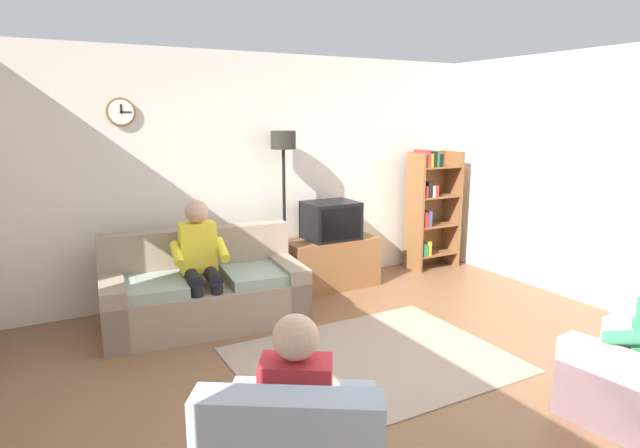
{
  "coord_description": "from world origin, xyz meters",
  "views": [
    {
      "loc": [
        -2.4,
        -3.05,
        2.03
      ],
      "look_at": [
        -0.11,
        1.13,
        1.04
      ],
      "focal_mm": 29.75,
      "sensor_mm": 36.0,
      "label": 1
    }
  ],
  "objects_px": {
    "couch": "(205,293)",
    "floor_lamp": "(284,167)",
    "tv": "(331,220)",
    "bookshelf": "(430,205)",
    "person_on_couch": "(200,258)",
    "tv_stand": "(330,262)",
    "person_in_left_armchair": "(298,406)"
  },
  "relations": [
    {
      "from": "couch",
      "to": "tv_stand",
      "type": "xyz_separation_m",
      "value": [
        1.65,
        0.41,
        -0.02
      ]
    },
    {
      "from": "tv",
      "to": "bookshelf",
      "type": "xyz_separation_m",
      "value": [
        1.57,
        0.1,
        0.03
      ]
    },
    {
      "from": "person_in_left_armchair",
      "to": "floor_lamp",
      "type": "bearing_deg",
      "value": 66.08
    },
    {
      "from": "person_on_couch",
      "to": "person_in_left_armchair",
      "type": "xyz_separation_m",
      "value": [
        -0.27,
        -2.62,
        -0.09
      ]
    },
    {
      "from": "bookshelf",
      "to": "person_in_left_armchair",
      "type": "height_order",
      "value": "bookshelf"
    },
    {
      "from": "bookshelf",
      "to": "person_on_couch",
      "type": "xyz_separation_m",
      "value": [
        -3.28,
        -0.6,
        -0.14
      ]
    },
    {
      "from": "couch",
      "to": "person_in_left_armchair",
      "type": "distance_m",
      "value": 2.77
    },
    {
      "from": "couch",
      "to": "tv",
      "type": "bearing_deg",
      "value": 13.27
    },
    {
      "from": "person_on_couch",
      "to": "person_in_left_armchair",
      "type": "height_order",
      "value": "person_on_couch"
    },
    {
      "from": "tv",
      "to": "floor_lamp",
      "type": "relative_size",
      "value": 0.32
    },
    {
      "from": "couch",
      "to": "floor_lamp",
      "type": "height_order",
      "value": "floor_lamp"
    },
    {
      "from": "couch",
      "to": "bookshelf",
      "type": "distance_m",
      "value": 3.3
    },
    {
      "from": "tv_stand",
      "to": "bookshelf",
      "type": "distance_m",
      "value": 1.66
    },
    {
      "from": "floor_lamp",
      "to": "tv",
      "type": "bearing_deg",
      "value": -12.78
    },
    {
      "from": "floor_lamp",
      "to": "person_in_left_armchair",
      "type": "height_order",
      "value": "floor_lamp"
    },
    {
      "from": "tv",
      "to": "person_on_couch",
      "type": "xyz_separation_m",
      "value": [
        -1.71,
        -0.5,
        -0.11
      ]
    },
    {
      "from": "tv",
      "to": "person_in_left_armchair",
      "type": "height_order",
      "value": "person_in_left_armchair"
    },
    {
      "from": "tv",
      "to": "bookshelf",
      "type": "height_order",
      "value": "bookshelf"
    },
    {
      "from": "couch",
      "to": "person_in_left_armchair",
      "type": "height_order",
      "value": "person_in_left_armchair"
    },
    {
      "from": "bookshelf",
      "to": "floor_lamp",
      "type": "height_order",
      "value": "floor_lamp"
    },
    {
      "from": "tv_stand",
      "to": "tv",
      "type": "xyz_separation_m",
      "value": [
        0.0,
        -0.02,
        0.51
      ]
    },
    {
      "from": "tv",
      "to": "person_on_couch",
      "type": "distance_m",
      "value": 1.78
    },
    {
      "from": "tv",
      "to": "floor_lamp",
      "type": "xyz_separation_m",
      "value": [
        -0.54,
        0.12,
        0.64
      ]
    },
    {
      "from": "floor_lamp",
      "to": "person_in_left_armchair",
      "type": "distance_m",
      "value": 3.65
    },
    {
      "from": "tv_stand",
      "to": "bookshelf",
      "type": "bearing_deg",
      "value": 2.69
    },
    {
      "from": "tv_stand",
      "to": "person_on_couch",
      "type": "bearing_deg",
      "value": -162.97
    },
    {
      "from": "tv_stand",
      "to": "person_in_left_armchair",
      "type": "relative_size",
      "value": 0.98
    },
    {
      "from": "bookshelf",
      "to": "person_in_left_armchair",
      "type": "xyz_separation_m",
      "value": [
        -3.55,
        -3.22,
        -0.24
      ]
    },
    {
      "from": "couch",
      "to": "person_on_couch",
      "type": "xyz_separation_m",
      "value": [
        -0.06,
        -0.11,
        0.39
      ]
    },
    {
      "from": "tv",
      "to": "floor_lamp",
      "type": "distance_m",
      "value": 0.85
    },
    {
      "from": "couch",
      "to": "floor_lamp",
      "type": "xyz_separation_m",
      "value": [
        1.11,
        0.51,
        1.14
      ]
    },
    {
      "from": "couch",
      "to": "person_on_couch",
      "type": "distance_m",
      "value": 0.4
    }
  ]
}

